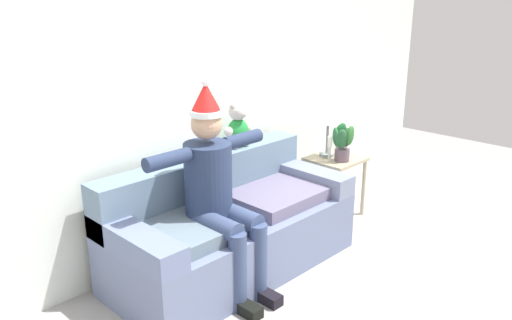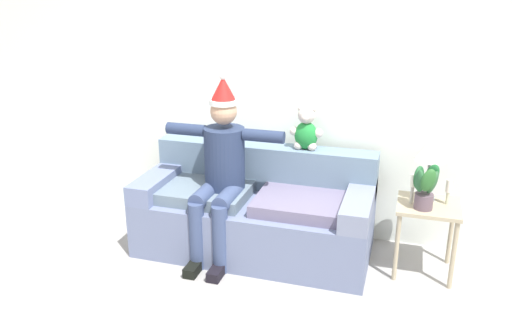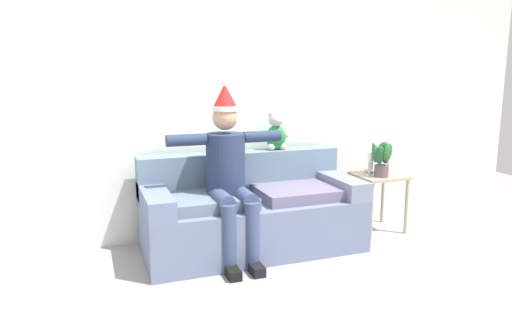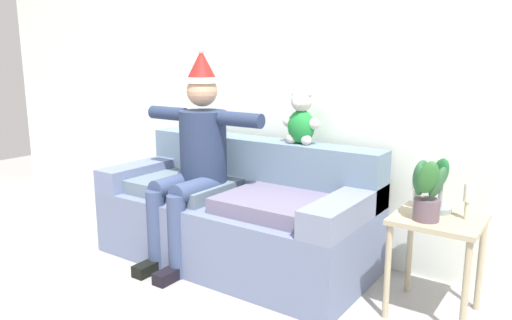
# 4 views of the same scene
# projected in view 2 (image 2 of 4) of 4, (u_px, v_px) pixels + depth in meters

# --- Properties ---
(ground_plane) EXTENTS (10.00, 10.00, 0.00)m
(ground_plane) POSITION_uv_depth(u_px,v_px,m) (213.00, 314.00, 3.65)
(ground_plane) COLOR #9B9895
(back_wall) EXTENTS (7.00, 0.10, 2.70)m
(back_wall) POSITION_uv_depth(u_px,v_px,m) (273.00, 86.00, 4.61)
(back_wall) COLOR white
(back_wall) RESTS_ON ground_plane
(couch) EXTENTS (1.97, 0.89, 0.87)m
(couch) POSITION_uv_depth(u_px,v_px,m) (256.00, 211.00, 4.46)
(couch) COLOR slate
(couch) RESTS_ON ground_plane
(person_seated) EXTENTS (1.02, 0.77, 1.55)m
(person_seated) POSITION_uv_depth(u_px,v_px,m) (221.00, 166.00, 4.24)
(person_seated) COLOR navy
(person_seated) RESTS_ON ground_plane
(teddy_bear) EXTENTS (0.29, 0.17, 0.38)m
(teddy_bear) POSITION_uv_depth(u_px,v_px,m) (306.00, 130.00, 4.38)
(teddy_bear) COLOR #1F8436
(teddy_bear) RESTS_ON couch
(side_table) EXTENTS (0.47, 0.46, 0.59)m
(side_table) POSITION_uv_depth(u_px,v_px,m) (427.00, 217.00, 4.04)
(side_table) COLOR tan
(side_table) RESTS_ON ground_plane
(table_lamp) EXTENTS (0.24, 0.24, 0.51)m
(table_lamp) POSITION_uv_depth(u_px,v_px,m) (431.00, 152.00, 3.97)
(table_lamp) COLOR gray
(table_lamp) RESTS_ON side_table
(potted_plant) EXTENTS (0.23, 0.24, 0.36)m
(potted_plant) POSITION_uv_depth(u_px,v_px,m) (425.00, 186.00, 3.87)
(potted_plant) COLOR #5F4D58
(potted_plant) RESTS_ON side_table
(candle_tall) EXTENTS (0.04, 0.04, 0.24)m
(candle_tall) POSITION_uv_depth(u_px,v_px,m) (413.00, 185.00, 3.98)
(candle_tall) COLOR beige
(candle_tall) RESTS_ON side_table
(candle_short) EXTENTS (0.04, 0.04, 0.20)m
(candle_short) POSITION_uv_depth(u_px,v_px,m) (449.00, 189.00, 3.97)
(candle_short) COLOR beige
(candle_short) RESTS_ON side_table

